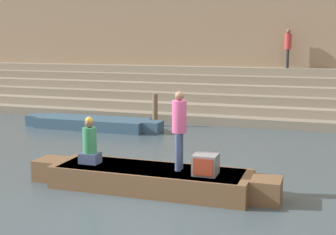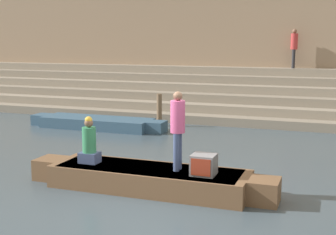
{
  "view_description": "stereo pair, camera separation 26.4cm",
  "coord_description": "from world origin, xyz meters",
  "px_view_note": "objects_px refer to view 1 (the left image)",
  "views": [
    {
      "loc": [
        3.09,
        -8.87,
        3.17
      ],
      "look_at": [
        -0.32,
        1.34,
        1.38
      ],
      "focal_mm": 50.0,
      "sensor_mm": 36.0,
      "label": 1
    },
    {
      "loc": [
        3.34,
        -8.78,
        3.17
      ],
      "look_at": [
        -0.32,
        1.34,
        1.38
      ],
      "focal_mm": 50.0,
      "sensor_mm": 36.0,
      "label": 2
    }
  ],
  "objects_px": {
    "tv_set": "(206,164)",
    "person_on_steps": "(288,45)",
    "rowboat_main": "(150,178)",
    "person_rowing": "(90,144)",
    "moored_boat_shore": "(93,123)",
    "person_standing": "(179,125)",
    "mooring_post": "(155,110)"
  },
  "relations": [
    {
      "from": "rowboat_main",
      "to": "person_rowing",
      "type": "height_order",
      "value": "person_rowing"
    },
    {
      "from": "person_standing",
      "to": "person_rowing",
      "type": "relative_size",
      "value": 1.59
    },
    {
      "from": "person_standing",
      "to": "tv_set",
      "type": "xyz_separation_m",
      "value": [
        0.61,
        -0.16,
        -0.75
      ]
    },
    {
      "from": "rowboat_main",
      "to": "moored_boat_shore",
      "type": "distance_m",
      "value": 7.36
    },
    {
      "from": "moored_boat_shore",
      "to": "person_standing",
      "type": "bearing_deg",
      "value": -49.87
    },
    {
      "from": "tv_set",
      "to": "mooring_post",
      "type": "bearing_deg",
      "value": 117.44
    },
    {
      "from": "person_rowing",
      "to": "tv_set",
      "type": "xyz_separation_m",
      "value": [
        2.63,
        -0.05,
        -0.21
      ]
    },
    {
      "from": "person_standing",
      "to": "person_on_steps",
      "type": "distance_m",
      "value": 11.68
    },
    {
      "from": "person_rowing",
      "to": "moored_boat_shore",
      "type": "relative_size",
      "value": 0.2
    },
    {
      "from": "person_rowing",
      "to": "person_on_steps",
      "type": "distance_m",
      "value": 12.25
    },
    {
      "from": "rowboat_main",
      "to": "mooring_post",
      "type": "xyz_separation_m",
      "value": [
        -2.48,
        7.1,
        0.34
      ]
    },
    {
      "from": "person_standing",
      "to": "mooring_post",
      "type": "relative_size",
      "value": 1.38
    },
    {
      "from": "rowboat_main",
      "to": "person_standing",
      "type": "height_order",
      "value": "person_standing"
    },
    {
      "from": "tv_set",
      "to": "person_on_steps",
      "type": "bearing_deg",
      "value": 86.96
    },
    {
      "from": "mooring_post",
      "to": "rowboat_main",
      "type": "bearing_deg",
      "value": -70.74
    },
    {
      "from": "moored_boat_shore",
      "to": "mooring_post",
      "type": "relative_size",
      "value": 4.36
    },
    {
      "from": "tv_set",
      "to": "moored_boat_shore",
      "type": "bearing_deg",
      "value": 133.67
    },
    {
      "from": "rowboat_main",
      "to": "person_on_steps",
      "type": "height_order",
      "value": "person_on_steps"
    },
    {
      "from": "mooring_post",
      "to": "moored_boat_shore",
      "type": "bearing_deg",
      "value": -147.89
    },
    {
      "from": "person_on_steps",
      "to": "moored_boat_shore",
      "type": "bearing_deg",
      "value": 96.52
    },
    {
      "from": "rowboat_main",
      "to": "person_standing",
      "type": "relative_size",
      "value": 3.31
    },
    {
      "from": "person_on_steps",
      "to": "person_standing",
      "type": "bearing_deg",
      "value": 138.22
    },
    {
      "from": "rowboat_main",
      "to": "person_rowing",
      "type": "relative_size",
      "value": 5.26
    },
    {
      "from": "moored_boat_shore",
      "to": "person_on_steps",
      "type": "relative_size",
      "value": 3.18
    },
    {
      "from": "person_standing",
      "to": "mooring_post",
      "type": "height_order",
      "value": "person_standing"
    },
    {
      "from": "rowboat_main",
      "to": "tv_set",
      "type": "height_order",
      "value": "tv_set"
    },
    {
      "from": "person_standing",
      "to": "person_on_steps",
      "type": "height_order",
      "value": "person_on_steps"
    },
    {
      "from": "moored_boat_shore",
      "to": "rowboat_main",
      "type": "bearing_deg",
      "value": -53.86
    },
    {
      "from": "rowboat_main",
      "to": "person_on_steps",
      "type": "bearing_deg",
      "value": 77.53
    },
    {
      "from": "person_rowing",
      "to": "mooring_post",
      "type": "relative_size",
      "value": 0.87
    },
    {
      "from": "rowboat_main",
      "to": "person_rowing",
      "type": "bearing_deg",
      "value": 178.63
    },
    {
      "from": "person_standing",
      "to": "rowboat_main",
      "type": "bearing_deg",
      "value": -175.0
    }
  ]
}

